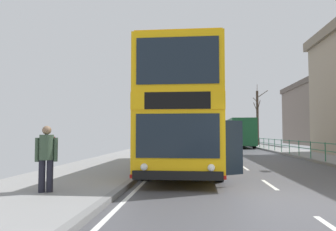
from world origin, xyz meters
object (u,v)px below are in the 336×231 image
at_px(bare_tree_far_00, 258,116).
at_px(background_building_00, 334,113).
at_px(double_decker_bus_main, 186,116).
at_px(background_bus_far_lane, 239,132).
at_px(pedestrian_with_backpack, 47,153).

distance_m(bare_tree_far_00, background_building_00, 11.65).
height_order(bare_tree_far_00, background_building_00, background_building_00).
height_order(double_decker_bus_main, background_building_00, background_building_00).
bearing_deg(background_bus_far_lane, bare_tree_far_00, 55.07).
height_order(pedestrian_with_backpack, background_building_00, background_building_00).
relative_size(double_decker_bus_main, background_bus_far_lane, 1.10).
bearing_deg(pedestrian_with_backpack, background_bus_far_lane, 73.49).
bearing_deg(bare_tree_far_00, background_bus_far_lane, -124.93).
bearing_deg(background_building_00, pedestrian_with_backpack, -121.28).
relative_size(double_decker_bus_main, background_building_00, 0.62).
height_order(background_bus_far_lane, pedestrian_with_backpack, background_bus_far_lane).
bearing_deg(double_decker_bus_main, bare_tree_far_00, 72.84).
xyz_separation_m(double_decker_bus_main, background_bus_far_lane, (5.48, 23.14, -0.64)).
bearing_deg(double_decker_bus_main, background_building_00, 57.90).
distance_m(background_bus_far_lane, pedestrian_with_backpack, 30.84).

